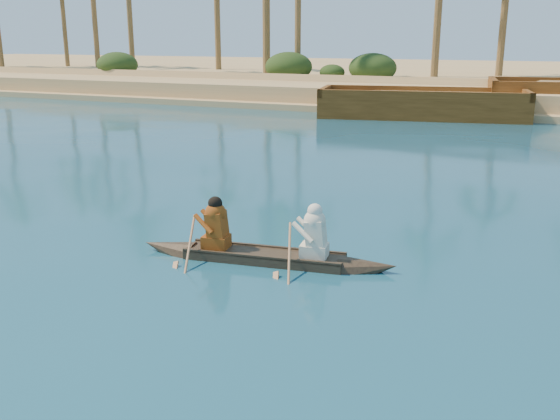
% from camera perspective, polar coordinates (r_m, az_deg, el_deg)
% --- Properties ---
extents(ground, '(160.00, 160.00, 0.00)m').
position_cam_1_polar(ground, '(18.23, -22.36, 0.91)').
color(ground, '#0B2D47').
rests_on(ground, ground).
extents(sandy_embankment, '(150.00, 51.00, 1.50)m').
position_cam_1_polar(sandy_embankment, '(60.58, 11.44, 11.76)').
color(sandy_embankment, tan).
rests_on(sandy_embankment, ground).
extents(shrub_cluster, '(100.00, 6.00, 2.40)m').
position_cam_1_polar(shrub_cluster, '(45.66, 7.23, 11.63)').
color(shrub_cluster, '#1B3312').
rests_on(shrub_cluster, ground).
extents(canoe, '(5.20, 1.38, 1.42)m').
position_cam_1_polar(canoe, '(12.18, -1.45, -3.48)').
color(canoe, '#3E3221').
rests_on(canoe, ground).
extents(barge_mid, '(11.39, 5.61, 1.82)m').
position_cam_1_polar(barge_mid, '(35.00, 12.85, 9.28)').
color(barge_mid, brown).
rests_on(barge_mid, ground).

